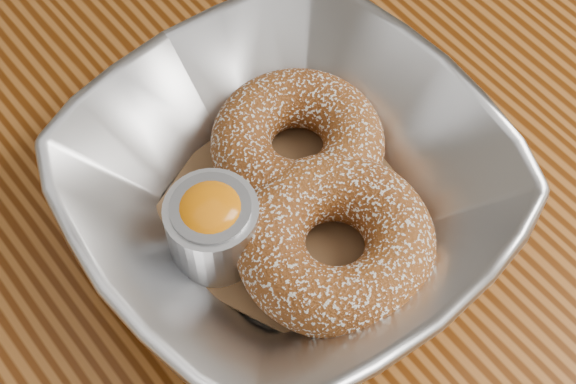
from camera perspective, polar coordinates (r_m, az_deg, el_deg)
table at (r=0.63m, az=-2.74°, el=-8.05°), size 1.20×0.80×0.75m
serving_bowl at (r=0.52m, az=0.00°, el=0.06°), size 0.25×0.25×0.06m
parchment at (r=0.54m, az=0.00°, el=-1.15°), size 0.19×0.19×0.00m
donut_back at (r=0.54m, az=0.62°, el=3.17°), size 0.13×0.13×0.04m
donut_front at (r=0.51m, az=3.07°, el=-3.32°), size 0.13×0.13×0.04m
ramekin at (r=0.51m, az=-4.88°, el=-2.19°), size 0.05×0.05×0.05m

